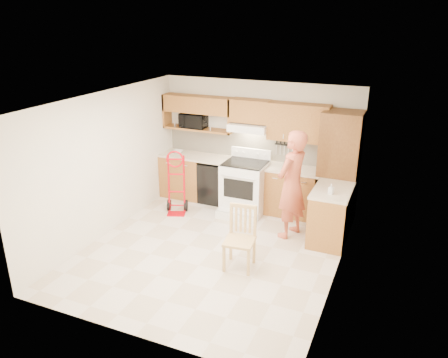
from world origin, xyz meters
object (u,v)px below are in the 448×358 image
Objects in this scene: hand_truck at (176,186)px; dining_chair at (240,239)px; microwave at (194,120)px; person at (292,185)px; range at (244,184)px.

hand_truck reaches higher than dining_chair.
person reaches higher than microwave.
person is at bearing -24.52° from microwave.
microwave reaches higher than hand_truck.
range is 1.23× the size of dining_chair.
microwave is 2.68m from person.
range is at bearing 102.59° from dining_chair.
dining_chair is (1.87, -1.39, -0.08)m from hand_truck.
microwave is at bearing -94.93° from person.
person is 1.49m from dining_chair.
person is 2.32m from hand_truck.
range is 2.04m from dining_chair.
range reaches higher than hand_truck.
microwave is at bearing 122.95° from dining_chair.
range is at bearing -20.48° from microwave.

